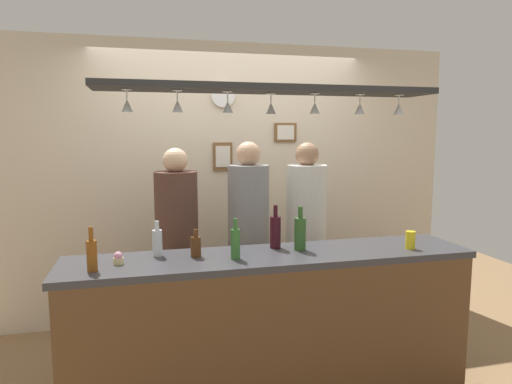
# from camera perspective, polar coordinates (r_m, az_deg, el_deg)

# --- Properties ---
(ground_plane) EXTENTS (8.00, 8.00, 0.00)m
(ground_plane) POSITION_cam_1_polar(r_m,az_deg,el_deg) (3.69, 0.40, -21.17)
(ground_plane) COLOR olive
(back_wall) EXTENTS (4.40, 0.06, 2.60)m
(back_wall) POSITION_cam_1_polar(r_m,az_deg,el_deg) (4.34, -3.19, 1.24)
(back_wall) COLOR beige
(back_wall) RESTS_ON ground_plane
(bar_counter) EXTENTS (2.70, 0.55, 0.98)m
(bar_counter) POSITION_cam_1_polar(r_m,az_deg,el_deg) (2.97, 2.90, -14.40)
(bar_counter) COLOR #38383D
(bar_counter) RESTS_ON ground_plane
(overhead_glass_rack) EXTENTS (2.20, 0.36, 0.04)m
(overhead_glass_rack) POSITION_cam_1_polar(r_m,az_deg,el_deg) (2.96, 1.92, 12.83)
(overhead_glass_rack) COLOR black
(hanging_wineglass_far_left) EXTENTS (0.07, 0.07, 0.13)m
(hanging_wineglass_far_left) POSITION_cam_1_polar(r_m,az_deg,el_deg) (2.83, -15.94, 10.53)
(hanging_wineglass_far_left) COLOR silver
(hanging_wineglass_far_left) RESTS_ON overhead_glass_rack
(hanging_wineglass_left) EXTENTS (0.07, 0.07, 0.13)m
(hanging_wineglass_left) POSITION_cam_1_polar(r_m,az_deg,el_deg) (2.82, -9.86, 10.71)
(hanging_wineglass_left) COLOR silver
(hanging_wineglass_left) RESTS_ON overhead_glass_rack
(hanging_wineglass_center_left) EXTENTS (0.07, 0.07, 0.13)m
(hanging_wineglass_center_left) POSITION_cam_1_polar(r_m,az_deg,el_deg) (2.88, -3.59, 10.75)
(hanging_wineglass_center_left) COLOR silver
(hanging_wineglass_center_left) RESTS_ON overhead_glass_rack
(hanging_wineglass_center) EXTENTS (0.07, 0.07, 0.13)m
(hanging_wineglass_center) POSITION_cam_1_polar(r_m,az_deg,el_deg) (3.02, 1.89, 10.60)
(hanging_wineglass_center) COLOR silver
(hanging_wineglass_center) RESTS_ON overhead_glass_rack
(hanging_wineglass_center_right) EXTENTS (0.07, 0.07, 0.13)m
(hanging_wineglass_center_right) POSITION_cam_1_polar(r_m,az_deg,el_deg) (3.03, 7.41, 10.53)
(hanging_wineglass_center_right) COLOR silver
(hanging_wineglass_center_right) RESTS_ON overhead_glass_rack
(hanging_wineglass_right) EXTENTS (0.07, 0.07, 0.13)m
(hanging_wineglass_right) POSITION_cam_1_polar(r_m,az_deg,el_deg) (3.14, 12.94, 10.30)
(hanging_wineglass_right) COLOR silver
(hanging_wineglass_right) RESTS_ON overhead_glass_rack
(hanging_wineglass_far_right) EXTENTS (0.07, 0.07, 0.13)m
(hanging_wineglass_far_right) POSITION_cam_1_polar(r_m,az_deg,el_deg) (3.27, 17.54, 10.03)
(hanging_wineglass_far_right) COLOR silver
(hanging_wineglass_far_right) RESTS_ON overhead_glass_rack
(person_left_brown_shirt) EXTENTS (0.34, 0.34, 1.65)m
(person_left_brown_shirt) POSITION_cam_1_polar(r_m,az_deg,el_deg) (3.67, -9.95, -4.81)
(person_left_brown_shirt) COLOR #2D334C
(person_left_brown_shirt) RESTS_ON ground_plane
(person_middle_grey_shirt) EXTENTS (0.34, 0.34, 1.70)m
(person_middle_grey_shirt) POSITION_cam_1_polar(r_m,az_deg,el_deg) (3.75, -0.95, -3.97)
(person_middle_grey_shirt) COLOR #2D334C
(person_middle_grey_shirt) RESTS_ON ground_plane
(person_right_white_patterned_shirt) EXTENTS (0.34, 0.34, 1.69)m
(person_right_white_patterned_shirt) POSITION_cam_1_polar(r_m,az_deg,el_deg) (3.90, 6.34, -3.68)
(person_right_white_patterned_shirt) COLOR #2D334C
(person_right_white_patterned_shirt) RESTS_ON ground_plane
(bottle_soda_clear) EXTENTS (0.06, 0.06, 0.23)m
(bottle_soda_clear) POSITION_cam_1_polar(r_m,az_deg,el_deg) (3.01, -12.33, -6.16)
(bottle_soda_clear) COLOR silver
(bottle_soda_clear) RESTS_ON bar_counter
(bottle_beer_amber_tall) EXTENTS (0.06, 0.06, 0.26)m
(bottle_beer_amber_tall) POSITION_cam_1_polar(r_m,az_deg,el_deg) (2.79, -19.99, -7.38)
(bottle_beer_amber_tall) COLOR brown
(bottle_beer_amber_tall) RESTS_ON bar_counter
(bottle_beer_green_import) EXTENTS (0.06, 0.06, 0.26)m
(bottle_beer_green_import) POSITION_cam_1_polar(r_m,az_deg,el_deg) (2.87, -2.61, -6.42)
(bottle_beer_green_import) COLOR #336B2D
(bottle_beer_green_import) RESTS_ON bar_counter
(bottle_champagne_green) EXTENTS (0.08, 0.08, 0.30)m
(bottle_champagne_green) POSITION_cam_1_polar(r_m,az_deg,el_deg) (3.09, 5.59, -5.15)
(bottle_champagne_green) COLOR #2D5623
(bottle_champagne_green) RESTS_ON bar_counter
(bottle_beer_brown_stubby) EXTENTS (0.07, 0.07, 0.18)m
(bottle_beer_brown_stubby) POSITION_cam_1_polar(r_m,az_deg,el_deg) (2.95, -7.60, -6.77)
(bottle_beer_brown_stubby) COLOR #512D14
(bottle_beer_brown_stubby) RESTS_ON bar_counter
(bottle_wine_dark_red) EXTENTS (0.08, 0.08, 0.30)m
(bottle_wine_dark_red) POSITION_cam_1_polar(r_m,az_deg,el_deg) (3.14, 2.46, -4.94)
(bottle_wine_dark_red) COLOR #380F19
(bottle_wine_dark_red) RESTS_ON bar_counter
(drink_can) EXTENTS (0.07, 0.07, 0.12)m
(drink_can) POSITION_cam_1_polar(r_m,az_deg,el_deg) (3.30, 18.88, -5.74)
(drink_can) COLOR yellow
(drink_can) RESTS_ON bar_counter
(cupcake) EXTENTS (0.06, 0.06, 0.08)m
(cupcake) POSITION_cam_1_polar(r_m,az_deg,el_deg) (2.90, -16.96, -8.01)
(cupcake) COLOR beige
(cupcake) RESTS_ON bar_counter
(picture_frame_crest) EXTENTS (0.18, 0.02, 0.26)m
(picture_frame_crest) POSITION_cam_1_polar(r_m,az_deg,el_deg) (4.26, -4.21, 4.49)
(picture_frame_crest) COLOR brown
(picture_frame_crest) RESTS_ON back_wall
(picture_frame_upper_small) EXTENTS (0.22, 0.02, 0.18)m
(picture_frame_upper_small) POSITION_cam_1_polar(r_m,az_deg,el_deg) (4.40, 3.73, 7.50)
(picture_frame_upper_small) COLOR brown
(picture_frame_upper_small) RESTS_ON back_wall
(wall_clock) EXTENTS (0.22, 0.03, 0.22)m
(wall_clock) POSITION_cam_1_polar(r_m,az_deg,el_deg) (4.27, -4.18, 12.07)
(wall_clock) COLOR white
(wall_clock) RESTS_ON back_wall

